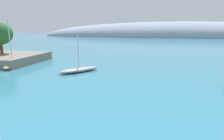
{
  "coord_description": "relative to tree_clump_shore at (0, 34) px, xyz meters",
  "views": [
    {
      "loc": [
        4.68,
        1.12,
        7.86
      ],
      "look_at": [
        -1.35,
        28.71,
        1.57
      ],
      "focal_mm": 30.33,
      "sensor_mm": 36.0,
      "label": 1
    }
  ],
  "objects": [
    {
      "name": "shore_outcrop",
      "position": [
        -0.12,
        -0.67,
        -5.63
      ],
      "size": [
        18.55,
        14.82,
        1.84
      ],
      "primitive_type": "cube",
      "color": "gray",
      "rests_on": "ground"
    },
    {
      "name": "tree_clump_shore",
      "position": [
        0.0,
        0.0,
        0.0
      ],
      "size": [
        5.77,
        5.77,
        7.33
      ],
      "color": "brown",
      "rests_on": "shore_outcrop"
    },
    {
      "name": "distant_ridge",
      "position": [
        56.57,
        143.53,
        -6.55
      ],
      "size": [
        261.02,
        50.18,
        27.02
      ],
      "primitive_type": "ellipsoid",
      "color": "#8E99AD",
      "rests_on": "ground"
    },
    {
      "name": "sailboat_grey_near_shore",
      "position": [
        22.14,
        -6.59,
        -6.08
      ],
      "size": [
        6.69,
        7.35,
        7.3
      ],
      "rotation": [
        0.0,
        0.0,
        4.01
      ],
      "color": "gray",
      "rests_on": "water"
    },
    {
      "name": "sailboat_sand_mid_mooring",
      "position": [
        7.14,
        -5.36,
        -5.95
      ],
      "size": [
        5.13,
        8.36,
        9.62
      ],
      "rotation": [
        0.0,
        0.0,
        1.96
      ],
      "color": "#C6B284",
      "rests_on": "water"
    }
  ]
}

